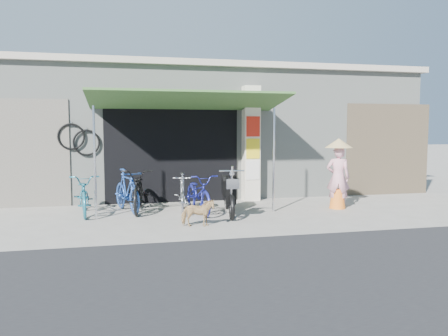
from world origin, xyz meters
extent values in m
plane|color=gray|center=(0.00, 0.00, 0.00)|extent=(80.00, 80.00, 0.00)
cube|color=#29292B|center=(0.00, -4.50, 0.01)|extent=(80.00, 6.00, 0.01)
cube|color=#9EA49C|center=(0.00, 5.10, 1.75)|extent=(12.00, 5.00, 3.50)
cube|color=#BBB1A0|center=(0.00, 5.10, 3.58)|extent=(12.30, 5.30, 0.16)
cube|color=black|center=(-1.20, 2.58, 1.25)|extent=(3.40, 0.06, 2.50)
cube|color=black|center=(-1.20, 2.59, 0.55)|extent=(3.06, 0.04, 1.10)
torus|color=black|center=(-3.30, 2.54, 1.55)|extent=(0.65, 0.05, 0.65)
cylinder|color=silver|center=(-3.30, 2.56, 1.87)|extent=(0.02, 0.02, 0.12)
torus|color=black|center=(-3.65, 2.54, 1.70)|extent=(0.65, 0.05, 0.65)
cylinder|color=silver|center=(-3.65, 2.56, 2.02)|extent=(0.02, 0.02, 0.12)
cube|color=beige|center=(0.85, 2.45, 1.50)|extent=(0.42, 0.42, 3.00)
cube|color=red|center=(0.85, 2.23, 1.95)|extent=(0.36, 0.02, 0.52)
cube|color=yellow|center=(0.85, 2.23, 1.38)|extent=(0.36, 0.02, 0.52)
cube|color=silver|center=(0.85, 2.23, 0.82)|extent=(0.36, 0.02, 0.50)
cube|color=#335A28|center=(-0.90, 1.65, 2.55)|extent=(4.60, 1.88, 0.35)
cylinder|color=silver|center=(-3.00, 0.75, 1.18)|extent=(0.05, 0.05, 2.36)
cylinder|color=silver|center=(0.90, 0.75, 1.18)|extent=(0.05, 0.05, 2.36)
cube|color=brown|center=(5.00, 2.59, 1.30)|extent=(2.60, 0.06, 2.60)
cube|color=#6B665B|center=(-5.00, 2.59, 1.30)|extent=(2.60, 0.06, 2.60)
imported|color=#1A6379|center=(-3.28, 1.35, 0.45)|extent=(0.79, 1.78, 0.91)
imported|color=navy|center=(-2.36, 1.42, 0.49)|extent=(0.93, 1.69, 0.98)
imported|color=black|center=(-2.09, 1.50, 0.50)|extent=(0.84, 1.95, 0.99)
imported|color=#B9BABF|center=(-1.13, 1.15, 0.44)|extent=(0.61, 1.51, 0.88)
imported|color=navy|center=(-0.79, 0.98, 0.44)|extent=(0.81, 1.76, 0.89)
imported|color=#94804E|center=(-1.04, -0.41, 0.27)|extent=(0.67, 0.37, 0.54)
torus|color=black|center=(-0.26, 0.02, 0.27)|extent=(0.17, 0.54, 0.53)
torus|color=black|center=(-0.06, 1.31, 0.27)|extent=(0.17, 0.54, 0.53)
cube|color=black|center=(-0.16, 0.66, 0.34)|extent=(0.36, 0.98, 0.10)
cube|color=black|center=(-0.11, 1.01, 0.56)|extent=(0.34, 0.58, 0.34)
cube|color=black|center=(-0.11, 1.01, 0.77)|extent=(0.32, 0.58, 0.09)
cube|color=black|center=(-0.23, 0.22, 0.62)|extent=(0.23, 0.13, 0.56)
cylinder|color=silver|center=(-0.25, 0.05, 1.02)|extent=(0.52, 0.11, 0.03)
cube|color=silver|center=(-0.28, -0.13, 0.78)|extent=(0.29, 0.24, 0.20)
imported|color=pink|center=(2.52, 0.80, 0.74)|extent=(0.64, 0.55, 1.48)
cone|color=orange|center=(2.52, 0.80, 0.23)|extent=(0.38, 0.38, 0.46)
cone|color=tan|center=(2.52, 0.80, 1.55)|extent=(0.64, 0.64, 0.22)
camera|label=1|loc=(-2.38, -8.61, 1.86)|focal=35.00mm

